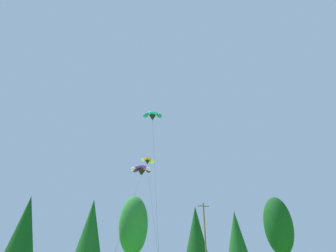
% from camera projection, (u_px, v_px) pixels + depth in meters
% --- Properties ---
extents(treeline_tree_c, '(4.39, 4.39, 12.67)m').
position_uv_depth(treeline_tree_c, '(25.00, 224.00, 46.42)').
color(treeline_tree_c, '#472D19').
rests_on(treeline_tree_c, ground_plane).
extents(treeline_tree_d, '(4.31, 4.31, 12.31)m').
position_uv_depth(treeline_tree_d, '(91.00, 226.00, 47.23)').
color(treeline_tree_d, '#472D19').
rests_on(treeline_tree_d, ground_plane).
extents(treeline_tree_e, '(5.66, 5.66, 14.30)m').
position_uv_depth(treeline_tree_e, '(133.00, 225.00, 53.52)').
color(treeline_tree_e, '#472D19').
rests_on(treeline_tree_e, ground_plane).
extents(treeline_tree_f, '(4.29, 4.29, 12.25)m').
position_uv_depth(treeline_tree_f, '(196.00, 230.00, 52.95)').
color(treeline_tree_f, '#472D19').
rests_on(treeline_tree_f, ground_plane).
extents(treeline_tree_g, '(4.20, 4.20, 11.81)m').
position_uv_depth(treeline_tree_g, '(236.00, 233.00, 55.53)').
color(treeline_tree_g, '#472D19').
rests_on(treeline_tree_g, ground_plane).
extents(treeline_tree_h, '(5.78, 5.78, 14.73)m').
position_uv_depth(treeline_tree_h, '(278.00, 225.00, 56.49)').
color(treeline_tree_h, '#472D19').
rests_on(treeline_tree_h, ground_plane).
extents(utility_pole, '(2.20, 0.26, 11.77)m').
position_uv_depth(utility_pole, '(205.00, 236.00, 46.94)').
color(utility_pole, brown).
rests_on(utility_pole, ground_plane).
extents(parafoil_kite_high_purple, '(7.66, 19.90, 15.84)m').
position_uv_depth(parafoil_kite_high_purple, '(141.00, 170.00, 47.61)').
color(parafoil_kite_high_purple, purple).
extents(parafoil_kite_mid_teal, '(2.98, 8.96, 20.27)m').
position_uv_depth(parafoil_kite_mid_teal, '(153.00, 116.00, 39.74)').
color(parafoil_kite_mid_teal, teal).
extents(parafoil_kite_far_magenta, '(7.60, 19.90, 15.50)m').
position_uv_depth(parafoil_kite_far_magenta, '(142.00, 171.00, 47.69)').
color(parafoil_kite_far_magenta, '#D12893').
extents(parafoil_kite_low_orange, '(2.32, 12.87, 14.64)m').
position_uv_depth(parafoil_kite_low_orange, '(148.00, 161.00, 40.76)').
color(parafoil_kite_low_orange, orange).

